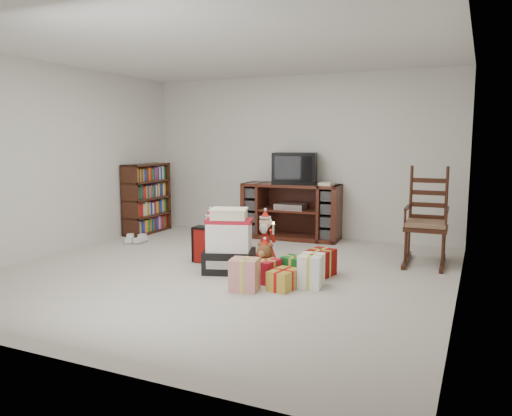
# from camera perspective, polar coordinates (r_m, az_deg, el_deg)

# --- Properties ---
(room) EXTENTS (5.01, 5.01, 2.51)m
(room) POSITION_cam_1_polar(r_m,az_deg,el_deg) (5.61, -3.91, 5.07)
(room) COLOR beige
(room) RESTS_ON ground
(tv_stand) EXTENTS (1.51, 0.60, 0.85)m
(tv_stand) POSITION_cam_1_polar(r_m,az_deg,el_deg) (7.69, 4.05, -0.36)
(tv_stand) COLOR #441B13
(tv_stand) RESTS_ON floor
(bookshelf) EXTENTS (0.31, 0.92, 1.13)m
(bookshelf) POSITION_cam_1_polar(r_m,az_deg,el_deg) (8.34, -12.36, 0.94)
(bookshelf) COLOR #39180F
(bookshelf) RESTS_ON floor
(rocking_chair) EXTENTS (0.53, 0.84, 1.24)m
(rocking_chair) POSITION_cam_1_polar(r_m,az_deg,el_deg) (6.47, 18.89, -2.32)
(rocking_chair) COLOR #39180F
(rocking_chair) RESTS_ON floor
(gift_pile) EXTENTS (0.68, 0.58, 0.72)m
(gift_pile) POSITION_cam_1_polar(r_m,az_deg,el_deg) (5.74, -3.08, -4.24)
(gift_pile) COLOR black
(gift_pile) RESTS_ON floor
(red_suitcase) EXTENTS (0.35, 0.19, 0.52)m
(red_suitcase) POSITION_cam_1_polar(r_m,az_deg,el_deg) (6.22, -5.48, -4.19)
(red_suitcase) COLOR maroon
(red_suitcase) RESTS_ON floor
(stocking) EXTENTS (0.31, 0.15, 0.65)m
(stocking) POSITION_cam_1_polar(r_m,az_deg,el_deg) (5.89, -4.45, -3.88)
(stocking) COLOR #0B6B17
(stocking) RESTS_ON floor
(teddy_bear) EXTENTS (0.26, 0.23, 0.39)m
(teddy_bear) POSITION_cam_1_polar(r_m,az_deg,el_deg) (5.55, 1.07, -6.19)
(teddy_bear) COLOR brown
(teddy_bear) RESTS_ON floor
(santa_figurine) EXTENTS (0.32, 0.31, 0.66)m
(santa_figurine) POSITION_cam_1_polar(r_m,az_deg,el_deg) (6.23, 1.07, -3.88)
(santa_figurine) COLOR #B41D13
(santa_figurine) RESTS_ON floor
(mrs_claus_figurine) EXTENTS (0.30, 0.28, 0.62)m
(mrs_claus_figurine) POSITION_cam_1_polar(r_m,az_deg,el_deg) (6.67, -5.21, -3.27)
(mrs_claus_figurine) COLOR #B41D13
(mrs_claus_figurine) RESTS_ON floor
(sneaker_pair) EXTENTS (0.33, 0.27, 0.09)m
(sneaker_pair) POSITION_cam_1_polar(r_m,az_deg,el_deg) (7.59, -13.66, -3.58)
(sneaker_pair) COLOR silver
(sneaker_pair) RESTS_ON floor
(gift_cluster) EXTENTS (0.84, 1.17, 0.29)m
(gift_cluster) POSITION_cam_1_polar(r_m,az_deg,el_deg) (5.34, 3.61, -7.10)
(gift_cluster) COLOR #AF1425
(gift_cluster) RESTS_ON floor
(crt_television) EXTENTS (0.73, 0.60, 0.47)m
(crt_television) POSITION_cam_1_polar(r_m,az_deg,el_deg) (7.60, 4.44, 4.55)
(crt_television) COLOR black
(crt_television) RESTS_ON tv_stand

